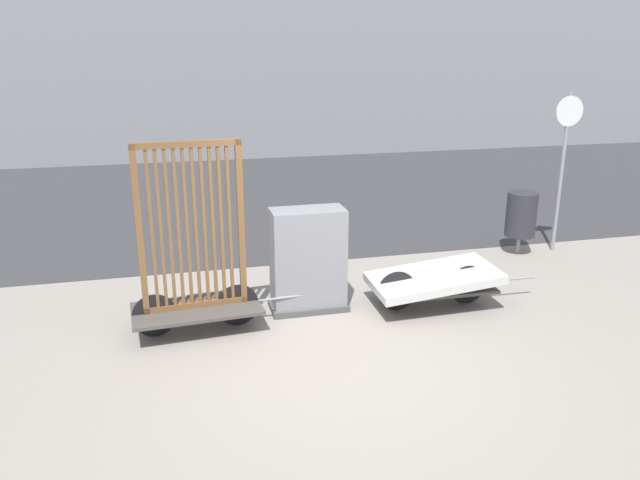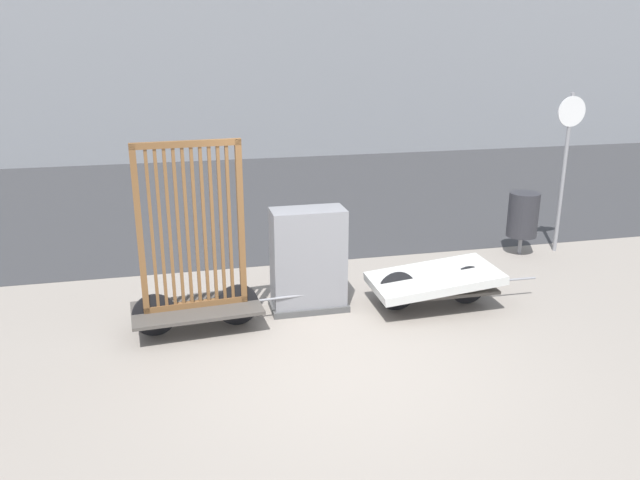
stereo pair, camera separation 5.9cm
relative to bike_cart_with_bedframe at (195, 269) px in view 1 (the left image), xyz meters
name	(u,v)px [view 1 (the left image)]	position (x,y,z in m)	size (l,w,h in m)	color
ground_plane	(348,366)	(1.49, -1.26, -0.77)	(60.00, 60.00, 0.00)	gray
road_strip	(250,196)	(1.49, 6.58, -0.77)	(56.00, 9.13, 0.01)	#38383A
bike_cart_with_bedframe	(195,269)	(0.00, 0.00, 0.00)	(2.22, 0.89, 2.25)	#4C4742
bike_cart_with_mattress	(433,280)	(2.99, 0.00, -0.41)	(2.25, 0.96, 0.52)	#4C4742
utility_cabinet	(308,263)	(1.41, 0.31, -0.15)	(0.98, 0.51, 1.32)	#4C4C4C
trash_bin	(521,214)	(5.20, 1.66, -0.12)	(0.48, 0.48, 1.01)	gray
sign_post	(564,155)	(5.84, 1.65, 0.82)	(0.46, 0.06, 2.54)	gray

